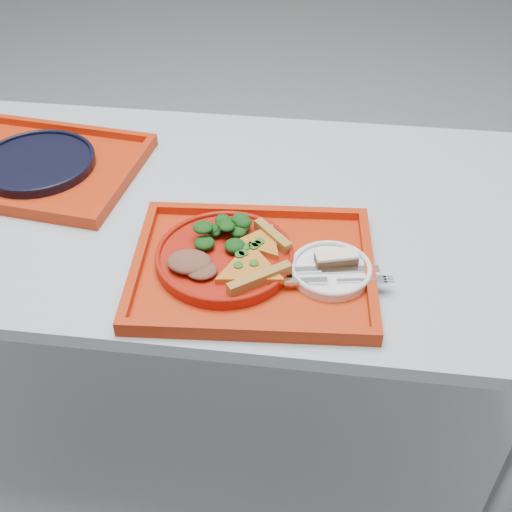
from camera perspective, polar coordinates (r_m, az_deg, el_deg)
name	(u,v)px	position (r m, az deg, el deg)	size (l,w,h in m)	color
ground	(208,412)	(1.93, -4.31, -13.68)	(10.00, 10.00, 0.00)	gray
table	(193,231)	(1.43, -5.63, 2.24)	(1.60, 0.80, 0.75)	#98A2AA
tray_main	(253,270)	(1.21, -0.27, -1.26)	(0.45, 0.35, 0.01)	#B52709
tray_far	(39,169)	(1.57, -18.75, 7.36)	(0.45, 0.35, 0.01)	#B52709
dinner_plate	(225,258)	(1.21, -2.79, -0.19)	(0.26, 0.26, 0.02)	#A3170A
side_plate	(331,271)	(1.19, 6.65, -1.37)	(0.15, 0.15, 0.01)	white
navy_plate	(37,163)	(1.56, -18.86, 7.79)	(0.26, 0.26, 0.02)	black
pizza_slice_a	(250,267)	(1.16, -0.56, -0.96)	(0.14, 0.12, 0.02)	gold
pizza_slice_b	(261,241)	(1.22, 0.44, 1.35)	(0.11, 0.10, 0.02)	gold
salad_heap	(223,227)	(1.23, -2.95, 2.55)	(0.10, 0.08, 0.05)	black
meat_portion	(189,262)	(1.18, -5.94, -0.52)	(0.08, 0.07, 0.03)	brown
dessert_bar	(336,258)	(1.20, 7.15, -0.18)	(0.08, 0.05, 0.02)	#502B1A
knife	(329,269)	(1.18, 6.52, -1.19)	(0.18, 0.02, 0.01)	silver
fork	(336,280)	(1.16, 7.08, -2.16)	(0.18, 0.02, 0.01)	silver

